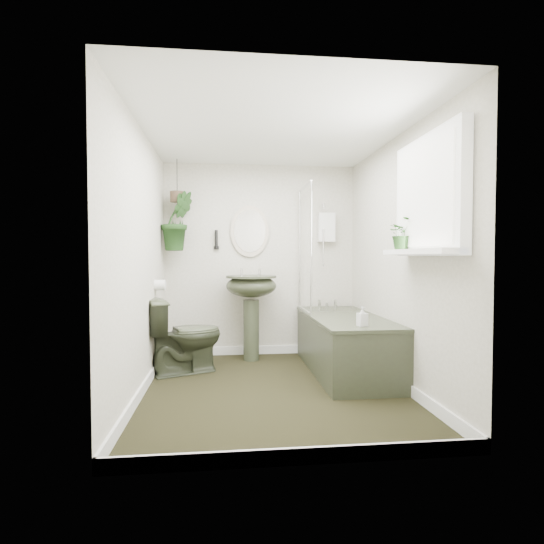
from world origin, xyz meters
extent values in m
cube|color=black|center=(0.00, 0.00, -0.01)|extent=(2.30, 2.80, 0.02)
cube|color=white|center=(0.00, 0.00, 2.31)|extent=(2.30, 2.80, 0.02)
cube|color=beige|center=(0.00, 1.41, 1.15)|extent=(2.30, 0.02, 2.30)
cube|color=beige|center=(0.00, -1.41, 1.15)|extent=(2.30, 0.02, 2.30)
cube|color=beige|center=(-1.16, 0.00, 1.15)|extent=(0.02, 2.80, 2.30)
cube|color=beige|center=(1.16, 0.00, 1.15)|extent=(0.02, 2.80, 2.30)
cube|color=white|center=(0.00, 0.00, 0.05)|extent=(2.30, 2.80, 0.10)
cube|color=white|center=(0.80, 1.34, 1.55)|extent=(0.20, 0.10, 0.35)
ellipsoid|color=beige|center=(-0.13, 1.37, 1.50)|extent=(0.46, 0.03, 0.62)
cylinder|color=black|center=(-0.53, 1.36, 1.40)|extent=(0.04, 0.04, 0.22)
cylinder|color=white|center=(-1.10, 0.70, 0.90)|extent=(0.11, 0.11, 0.11)
cube|color=white|center=(1.09, -0.70, 1.65)|extent=(0.08, 1.00, 0.90)
cube|color=white|center=(1.02, -0.70, 1.23)|extent=(0.18, 1.00, 0.04)
cube|color=white|center=(1.04, -0.70, 1.65)|extent=(0.01, 0.86, 0.76)
imported|color=#323826|center=(-0.85, 0.65, 0.39)|extent=(0.87, 0.70, 0.78)
imported|color=black|center=(1.02, -0.40, 1.38)|extent=(0.26, 0.24, 0.26)
imported|color=black|center=(-0.97, 1.19, 1.60)|extent=(0.46, 0.43, 0.67)
imported|color=#2F2325|center=(0.77, -0.14, 0.67)|extent=(0.09, 0.09, 0.17)
cylinder|color=#4C3829|center=(-0.97, 1.19, 1.87)|extent=(0.16, 0.16, 0.12)
camera|label=1|loc=(-0.43, -3.74, 1.19)|focal=28.00mm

